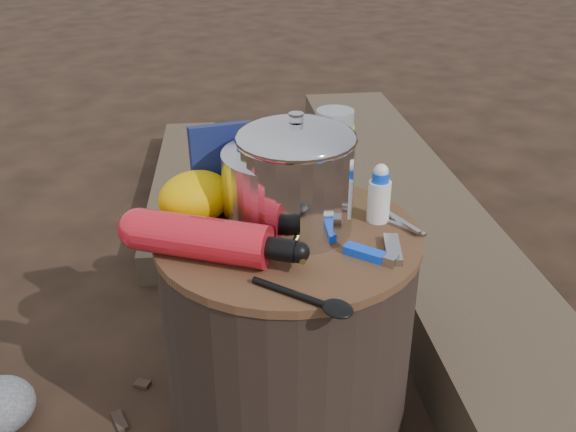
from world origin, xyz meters
TOP-DOWN VIEW (x-y plane):
  - ground at (0.00, 0.00)m, footprint 60.00×60.00m
  - stump at (0.00, 0.00)m, footprint 0.48×0.48m
  - log_main at (0.78, 0.39)m, footprint 1.35×1.96m
  - log_small at (0.35, 1.07)m, footprint 0.78×1.07m
  - foil_windscreen at (0.02, 0.04)m, footprint 0.23×0.23m
  - camping_pot at (0.02, 0.01)m, footprint 0.21×0.21m
  - fuel_bottle at (-0.17, 0.02)m, footprint 0.24×0.29m
  - thermos at (0.15, 0.05)m, footprint 0.07×0.07m
  - travel_mug at (0.14, 0.15)m, footprint 0.09×0.09m
  - stuff_sack at (-0.11, 0.14)m, footprint 0.14×0.12m
  - food_pouch at (-0.02, 0.18)m, footprint 0.13×0.07m
  - lighter at (0.05, -0.15)m, footprint 0.06×0.10m
  - multitool at (0.10, -0.17)m, footprint 0.08×0.09m
  - pot_grabber at (0.17, -0.10)m, footprint 0.04×0.13m
  - spork at (-0.12, -0.17)m, footprint 0.09×0.17m
  - squeeze_bottle at (0.16, -0.07)m, footprint 0.04×0.04m

SIDE VIEW (x-z plane):
  - ground at x=0.00m, z-range 0.00..0.00m
  - log_small at x=0.35m, z-range 0.00..0.09m
  - log_main at x=0.78m, z-range 0.00..0.17m
  - stump at x=0.00m, z-range 0.00..0.45m
  - pot_grabber at x=0.17m, z-range 0.45..0.46m
  - multitool at x=0.10m, z-range 0.45..0.46m
  - spork at x=-0.12m, z-range 0.45..0.46m
  - lighter at x=0.05m, z-range 0.45..0.46m
  - fuel_bottle at x=-0.17m, z-range 0.45..0.52m
  - stuff_sack at x=-0.11m, z-range 0.45..0.54m
  - squeeze_bottle at x=0.16m, z-range 0.45..0.55m
  - travel_mug at x=0.14m, z-range 0.45..0.58m
  - foil_windscreen at x=0.02m, z-range 0.45..0.59m
  - food_pouch at x=-0.02m, z-range 0.45..0.61m
  - thermos at x=0.15m, z-range 0.45..0.63m
  - camping_pot at x=0.02m, z-range 0.45..0.66m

